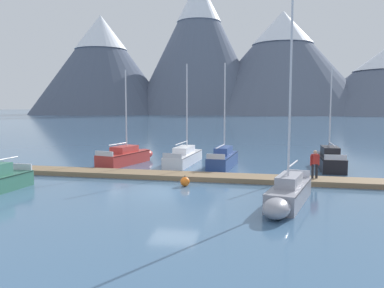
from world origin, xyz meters
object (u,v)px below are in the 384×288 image
(sailboat_mid_dock_starboard, at_px, (185,156))
(sailboat_end_of_dock, at_px, (329,159))
(sailboat_far_berth, at_px, (225,158))
(sailboat_mid_dock_port, at_px, (128,156))
(mooring_buoy_channel_marker, at_px, (185,182))
(sailboat_outer_slip, at_px, (287,193))
(person_on_dock, at_px, (315,162))

(sailboat_mid_dock_starboard, relative_size, sailboat_end_of_dock, 1.06)
(sailboat_far_berth, bearing_deg, sailboat_end_of_dock, 3.94)
(sailboat_mid_dock_port, relative_size, mooring_buoy_channel_marker, 11.86)
(sailboat_mid_dock_port, distance_m, sailboat_outer_slip, 16.35)
(sailboat_mid_dock_starboard, relative_size, sailboat_outer_slip, 0.85)
(sailboat_mid_dock_starboard, xyz_separation_m, sailboat_end_of_dock, (10.94, -0.68, 0.09))
(sailboat_mid_dock_port, xyz_separation_m, sailboat_end_of_dock, (15.47, 0.13, 0.06))
(sailboat_end_of_dock, relative_size, mooring_buoy_channel_marker, 11.95)
(sailboat_end_of_dock, bearing_deg, person_on_dock, -107.40)
(sailboat_end_of_dock, distance_m, mooring_buoy_channel_marker, 12.43)
(sailboat_far_berth, bearing_deg, mooring_buoy_channel_marker, -102.31)
(sailboat_mid_dock_starboard, bearing_deg, person_on_dock, -36.90)
(sailboat_far_berth, distance_m, sailboat_outer_slip, 11.78)
(mooring_buoy_channel_marker, bearing_deg, sailboat_end_of_dock, 41.08)
(sailboat_far_berth, xyz_separation_m, mooring_buoy_channel_marker, (-1.67, -7.63, -0.35))
(sailboat_mid_dock_starboard, bearing_deg, sailboat_outer_slip, -60.43)
(sailboat_mid_dock_port, height_order, sailboat_outer_slip, sailboat_outer_slip)
(sailboat_mid_dock_starboard, height_order, sailboat_end_of_dock, sailboat_mid_dock_starboard)
(mooring_buoy_channel_marker, bearing_deg, sailboat_far_berth, 77.69)
(sailboat_mid_dock_starboard, bearing_deg, sailboat_end_of_dock, -3.58)
(person_on_dock, height_order, mooring_buoy_channel_marker, person_on_dock)
(sailboat_outer_slip, height_order, person_on_dock, sailboat_outer_slip)
(sailboat_outer_slip, distance_m, person_on_dock, 5.98)
(person_on_dock, bearing_deg, sailboat_mid_dock_starboard, 143.10)
(sailboat_outer_slip, bearing_deg, person_on_dock, 70.25)
(sailboat_far_berth, relative_size, sailboat_outer_slip, 0.83)
(sailboat_end_of_dock, distance_m, person_on_dock, 6.42)
(person_on_dock, bearing_deg, sailboat_outer_slip, -109.75)
(sailboat_mid_dock_port, height_order, person_on_dock, sailboat_mid_dock_port)
(person_on_dock, relative_size, mooring_buoy_channel_marker, 2.72)
(sailboat_mid_dock_port, xyz_separation_m, sailboat_outer_slip, (11.55, -11.56, 0.01))
(sailboat_mid_dock_starboard, bearing_deg, mooring_buoy_channel_marker, -79.91)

